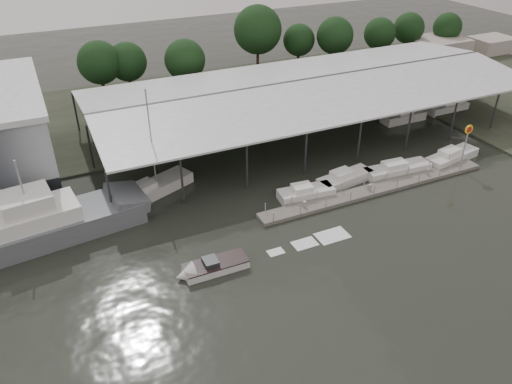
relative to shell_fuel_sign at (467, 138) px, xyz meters
name	(u,v)px	position (x,y,z in m)	size (l,w,h in m)	color
ground	(301,288)	(-27.00, -9.99, -3.93)	(200.00, 200.00, 0.00)	black
land_strip_far	(161,111)	(-27.00, 32.01, -3.83)	(140.00, 30.00, 0.30)	#373D2E
covered_boat_shed	(311,84)	(-10.00, 18.01, 2.20)	(58.24, 24.00, 6.96)	white
floating_dock	(376,189)	(-12.00, 0.01, -3.72)	(28.00, 2.00, 1.40)	slate
shell_fuel_sign	(467,138)	(0.00, 0.00, 0.00)	(1.10, 0.18, 5.55)	#96999B
distant_commercial_buildings	(455,48)	(32.03, 34.70, -2.08)	(22.00, 8.00, 4.00)	#A0968C
grey_trawler	(47,223)	(-45.06, 6.15, -2.35)	(18.87, 7.14, 8.84)	#585D62
white_sailboat	(152,189)	(-34.22, 9.64, -3.28)	(9.40, 5.92, 11.87)	silver
speedboat_underway	(210,268)	(-33.09, -4.87, -3.53)	(17.29, 2.50, 2.00)	silver
moored_cruiser_0	(305,193)	(-19.72, 2.04, -3.31)	(6.14, 2.76, 1.70)	silver
moored_cruiser_1	(345,178)	(-14.21, 2.90, -3.31)	(6.96, 3.16, 1.70)	silver
moored_cruiser_2	(397,169)	(-7.61, 2.11, -3.31)	(8.08, 2.72, 1.70)	silver
moored_cruiser_3	(451,156)	(0.41, 1.91, -3.31)	(7.73, 3.46, 1.70)	silver
horizon_tree_line	(278,40)	(-4.51, 38.31, 2.48)	(70.83, 12.08, 12.02)	black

